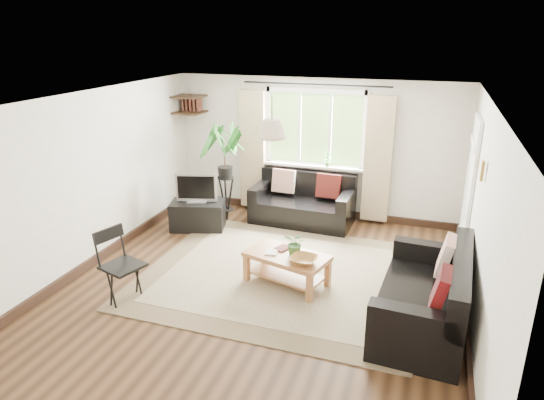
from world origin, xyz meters
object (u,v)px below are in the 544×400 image
(tv_stand, at_px, (198,215))
(folding_chair, at_px, (123,267))
(palm_stand, at_px, (225,173))
(sofa_right, at_px, (423,291))
(coffee_table, at_px, (287,269))
(sofa_back, at_px, (302,201))

(tv_stand, height_order, folding_chair, folding_chair)
(palm_stand, distance_m, folding_chair, 2.90)
(sofa_right, distance_m, coffee_table, 1.76)
(coffee_table, bearing_deg, sofa_back, 99.74)
(sofa_right, xyz_separation_m, folding_chair, (-3.45, -0.61, 0.03))
(coffee_table, bearing_deg, palm_stand, 131.85)
(sofa_back, bearing_deg, sofa_right, -48.49)
(sofa_right, xyz_separation_m, tv_stand, (-3.64, 1.73, -0.19))
(coffee_table, bearing_deg, folding_chair, -149.78)
(sofa_back, bearing_deg, tv_stand, -150.58)
(sofa_back, height_order, sofa_right, sofa_right)
(tv_stand, distance_m, folding_chair, 2.36)
(tv_stand, bearing_deg, palm_stand, 45.83)
(coffee_table, relative_size, palm_stand, 0.63)
(sofa_right, bearing_deg, folding_chair, -76.11)
(sofa_back, distance_m, palm_stand, 1.39)
(coffee_table, bearing_deg, tv_stand, 145.87)
(tv_stand, height_order, palm_stand, palm_stand)
(sofa_back, height_order, folding_chair, folding_chair)
(coffee_table, xyz_separation_m, tv_stand, (-1.94, 1.32, 0.02))
(sofa_right, relative_size, folding_chair, 1.98)
(folding_chair, bearing_deg, coffee_table, -42.39)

